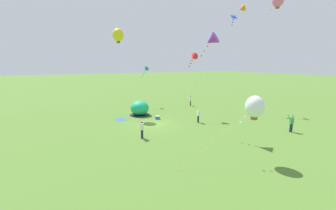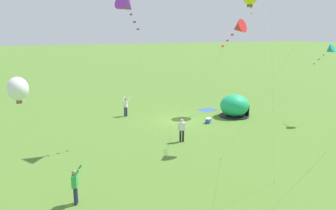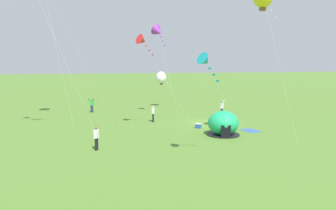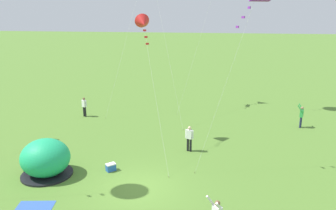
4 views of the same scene
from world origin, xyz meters
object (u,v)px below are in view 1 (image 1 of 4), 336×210
cooler_box (158,117)px  kite_blue (233,20)px  person_with_toddler (198,115)px  kite_orange (242,9)px  kite_red (194,57)px  kite_white (255,107)px  person_strolling (142,128)px  kite_yellow (118,35)px  person_watching_sky (190,100)px  kite_pink (278,0)px  person_flying_kite (291,123)px  popup_tent (140,108)px  kite_teal (146,69)px  kite_purple (211,40)px

cooler_box → kite_blue: 19.73m
person_with_toddler → kite_blue: 17.51m
cooler_box → kite_orange: 21.89m
kite_red → kite_white: 15.47m
person_with_toddler → person_strolling: bearing=-76.1°
person_strolling → kite_yellow: size_ratio=0.16×
kite_white → kite_blue: 23.18m
person_watching_sky → kite_pink: (11.98, 5.01, 14.39)m
person_strolling → person_with_toddler: person_strolling is taller
person_flying_kite → kite_red: (-11.50, -4.72, 7.16)m
popup_tent → kite_yellow: (-2.43, -1.97, 10.21)m
popup_tent → kite_red: kite_red is taller
person_flying_kite → kite_orange: 20.44m
person_strolling → kite_blue: bearing=111.1°
person_flying_kite → kite_blue: bearing=162.8°
popup_tent → person_with_toddler: (7.44, 4.76, -0.03)m
person_with_toddler → person_flying_kite: person_flying_kite is taller
kite_teal → kite_blue: bearing=51.3°
person_strolling → kite_red: size_ratio=0.22×
person_watching_sky → kite_purple: 17.57m
person_flying_kite → kite_pink: (-6.13, 4.61, 14.36)m
person_watching_sky → kite_orange: bearing=49.2°
person_flying_kite → kite_teal: 23.92m
kite_yellow → cooler_box: bearing=28.4°
popup_tent → person_with_toddler: bearing=32.6°
person_with_toddler → kite_orange: kite_orange is taller
person_watching_sky → kite_white: kite_white is taller
kite_purple → kite_blue: (-8.73, 11.69, 4.44)m
person_watching_sky → person_strolling: bearing=-50.0°
kite_red → person_strolling: bearing=-61.4°
person_strolling → kite_yellow: (-11.98, 1.77, 10.21)m
person_flying_kite → kite_teal: (-22.24, -7.00, 5.30)m
person_watching_sky → kite_yellow: (0.11, -12.63, 10.24)m
person_flying_kite → kite_yellow: bearing=-144.1°
popup_tent → kite_orange: 22.32m
person_with_toddler → kite_teal: 15.10m
person_flying_kite → person_watching_sky: bearing=-178.8°
person_strolling → kite_orange: kite_orange is taller
person_with_toddler → kite_pink: (2.00, 10.90, 14.39)m
cooler_box → kite_yellow: size_ratio=0.05×
popup_tent → kite_purple: kite_purple is taller
person_strolling → kite_orange: (-7.01, 20.28, 14.77)m
person_watching_sky → person_with_toddler: same height
cooler_box → person_with_toddler: person_with_toddler is taller
cooler_box → person_flying_kite: bearing=39.0°
kite_red → kite_blue: bearing=101.6°
kite_red → kite_yellow: bearing=-128.1°
cooler_box → kite_purple: (7.62, 2.34, 9.39)m
cooler_box → person_strolling: bearing=-38.3°
kite_yellow → person_with_toddler: bearing=34.3°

